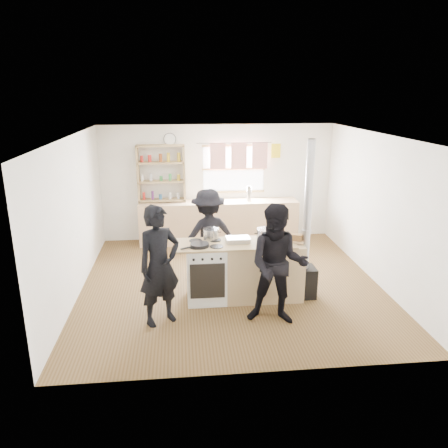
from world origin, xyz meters
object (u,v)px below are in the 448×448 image
at_px(flue_heater, 305,258).
at_px(cooking_island, 244,270).
at_px(person_near_left, 159,266).
at_px(bread_board, 295,238).
at_px(roast_tray, 238,239).
at_px(person_near_right, 278,265).
at_px(stockpot_stove, 211,234).
at_px(thermos, 249,194).
at_px(skillet_greens, 200,245).
at_px(person_far, 208,235).
at_px(stockpot_counter, 266,235).

bearing_deg(flue_heater, cooking_island, 177.50).
height_order(cooking_island, person_near_left, person_near_left).
bearing_deg(bread_board, person_near_left, -163.74).
relative_size(roast_tray, person_near_right, 0.21).
bearing_deg(bread_board, flue_heater, -3.46).
bearing_deg(stockpot_stove, person_near_left, -132.83).
height_order(thermos, cooking_island, thermos).
bearing_deg(stockpot_stove, skillet_greens, -121.19).
relative_size(stockpot_stove, person_near_left, 0.14).
bearing_deg(cooking_island, flue_heater, -2.50).
height_order(skillet_greens, person_far, person_far).
distance_m(person_near_left, person_far, 1.66).
height_order(bread_board, person_near_left, person_near_left).
relative_size(cooking_island, skillet_greens, 5.18).
distance_m(roast_tray, person_far, 0.92).
bearing_deg(bread_board, person_near_right, -119.74).
bearing_deg(roast_tray, skillet_greens, -166.22).
distance_m(roast_tray, bread_board, 0.89).
xyz_separation_m(roast_tray, person_far, (-0.40, 0.80, -0.17)).
relative_size(cooking_island, flue_heater, 0.79).
xyz_separation_m(skillet_greens, bread_board, (1.48, 0.08, 0.02)).
relative_size(skillet_greens, stockpot_stove, 1.54).
distance_m(thermos, stockpot_stove, 2.76).
bearing_deg(thermos, skillet_greens, -112.61).
bearing_deg(cooking_island, thermos, 79.62).
distance_m(cooking_island, skillet_greens, 0.86).
xyz_separation_m(skillet_greens, stockpot_counter, (1.04, 0.13, 0.07)).
bearing_deg(stockpot_counter, person_near_left, -158.12).
relative_size(thermos, bread_board, 0.91).
bearing_deg(cooking_island, person_near_right, -65.93).
relative_size(roast_tray, stockpot_counter, 1.19).
xyz_separation_m(cooking_island, bread_board, (0.79, -0.03, 0.51)).
height_order(thermos, skillet_greens, thermos).
bearing_deg(thermos, stockpot_counter, -93.35).
bearing_deg(person_near_right, roast_tray, 132.85).
bearing_deg(person_far, person_near_right, 101.85).
xyz_separation_m(stockpot_stove, person_far, (0.00, 0.63, -0.22)).
distance_m(stockpot_counter, bread_board, 0.44).
bearing_deg(stockpot_stove, bread_board, -10.34).
xyz_separation_m(cooking_island, skillet_greens, (-0.69, -0.12, 0.49)).
bearing_deg(stockpot_counter, cooking_island, -176.87).
relative_size(cooking_island, bread_board, 5.85).
bearing_deg(person_far, stockpot_counter, 120.20).
xyz_separation_m(skillet_greens, person_near_left, (-0.58, -0.52, -0.10)).
xyz_separation_m(thermos, person_far, (-1.01, -1.93, -0.26)).
xyz_separation_m(roast_tray, bread_board, (0.88, -0.06, 0.01)).
xyz_separation_m(stockpot_stove, person_near_left, (-0.77, -0.84, -0.16)).
bearing_deg(skillet_greens, bread_board, 3.24).
height_order(cooking_island, stockpot_stove, stockpot_stove).
bearing_deg(stockpot_counter, person_far, 136.07).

